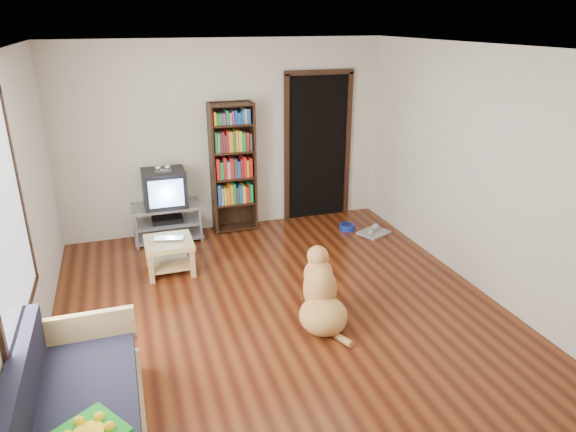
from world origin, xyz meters
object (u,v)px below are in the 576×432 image
object	(u,v)px
coffee_table	(169,250)
sofa	(77,430)
laptop	(168,240)
dog	(321,297)
grey_rag	(374,233)
bookshelf	(233,161)
crt_tv	(164,187)
dog_bowl	(347,227)
tv_stand	(167,221)

from	to	relation	value
coffee_table	sofa	bearing A→B (deg)	-108.52
laptop	sofa	xyz separation A→B (m)	(-0.89, -2.64, -0.15)
coffee_table	dog	bearing A→B (deg)	-50.53
grey_rag	bookshelf	xyz separation A→B (m)	(-1.81, 0.80, 0.99)
crt_tv	bookshelf	bearing A→B (deg)	4.32
coffee_table	bookshelf	bearing A→B (deg)	45.68
dog_bowl	bookshelf	bearing A→B (deg)	160.15
crt_tv	coffee_table	world-z (taller)	crt_tv
laptop	grey_rag	distance (m)	2.88
laptop	grey_rag	world-z (taller)	laptop
sofa	dog	distance (m)	2.45
bookshelf	tv_stand	bearing A→B (deg)	-174.37
grey_rag	tv_stand	xyz separation A→B (m)	(-2.76, 0.70, 0.25)
crt_tv	sofa	size ratio (longest dim) A/B	0.32
grey_rag	bookshelf	bearing A→B (deg)	156.28
dog_bowl	grey_rag	bearing A→B (deg)	-39.81
crt_tv	sofa	bearing A→B (deg)	-104.93
laptop	bookshelf	world-z (taller)	bookshelf
dog_bowl	sofa	xyz separation A→B (m)	(-3.44, -3.18, 0.22)
bookshelf	sofa	xyz separation A→B (m)	(-1.92, -3.72, -0.74)
laptop	grey_rag	xyz separation A→B (m)	(2.84, 0.29, -0.40)
grey_rag	laptop	bearing A→B (deg)	-174.20
bookshelf	coffee_table	size ratio (longest dim) A/B	3.27
dog_bowl	coffee_table	xyz separation A→B (m)	(-2.54, -0.51, 0.24)
laptop	crt_tv	distance (m)	1.07
grey_rag	coffee_table	xyz separation A→B (m)	(-2.84, -0.26, 0.27)
dog_bowl	sofa	world-z (taller)	sofa
sofa	dog	xyz separation A→B (m)	(2.20, 1.09, 0.02)
grey_rag	tv_stand	size ratio (longest dim) A/B	0.44
tv_stand	sofa	xyz separation A→B (m)	(-0.97, -3.63, -0.01)
laptop	coffee_table	bearing A→B (deg)	104.35
tv_stand	dog	bearing A→B (deg)	-64.32
dog_bowl	coffee_table	world-z (taller)	coffee_table
laptop	sofa	bearing A→B (deg)	-94.37
bookshelf	coffee_table	xyz separation A→B (m)	(-1.03, -1.05, -0.72)
bookshelf	dog	size ratio (longest dim) A/B	1.93
crt_tv	dog	bearing A→B (deg)	-64.51
dog_bowl	crt_tv	world-z (taller)	crt_tv
bookshelf	crt_tv	bearing A→B (deg)	-175.68
laptop	crt_tv	xyz separation A→B (m)	(0.08, 1.01, 0.33)
laptop	coffee_table	size ratio (longest dim) A/B	0.62
dog_bowl	tv_stand	world-z (taller)	tv_stand
dog_bowl	grey_rag	xyz separation A→B (m)	(0.30, -0.25, -0.03)
sofa	coffee_table	world-z (taller)	sofa
coffee_table	dog_bowl	bearing A→B (deg)	11.32
coffee_table	dog	xyz separation A→B (m)	(1.30, -1.58, -0.00)
laptop	bookshelf	bearing A→B (deg)	60.83
bookshelf	dog	bearing A→B (deg)	-84.11
dog_bowl	grey_rag	world-z (taller)	dog_bowl
sofa	tv_stand	bearing A→B (deg)	74.98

